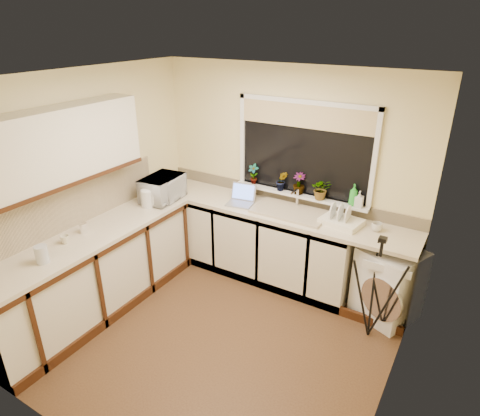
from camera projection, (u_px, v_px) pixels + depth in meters
The scene contains 34 objects.
floor at pixel (217, 334), 4.18m from camera, with size 3.20×3.20×0.00m, color brown.
ceiling at pixel (209, 79), 3.17m from camera, with size 3.20×3.20×0.00m, color white.
wall_back at pixel (287, 174), 4.85m from camera, with size 3.20×3.20×0.00m, color beige.
wall_front at pixel (72, 319), 2.50m from camera, with size 3.20×3.20×0.00m, color beige.
wall_left at pixel (88, 189), 4.43m from camera, with size 3.00×3.00×0.00m, color beige.
wall_right at pixel (403, 276), 2.92m from camera, with size 3.00×3.00×0.00m, color beige.
base_cabinet_back at pixel (249, 239), 5.09m from camera, with size 2.55×0.60×0.86m, color silver.
base_cabinet_left at pixel (97, 274), 4.38m from camera, with size 0.54×2.40×0.86m, color silver.
worktop_back at pixel (274, 211), 4.75m from camera, with size 3.20×0.60×0.04m, color beige.
worktop_left at pixel (90, 236), 4.19m from camera, with size 0.60×2.40×0.04m, color beige.
upper_cabinet at pixel (51, 149), 3.76m from camera, with size 0.28×1.90×0.70m, color silver.
splashback_left at pixel (67, 208), 4.23m from camera, with size 0.02×2.40×0.45m, color beige.
splashback_back at pixel (285, 195), 4.94m from camera, with size 3.20×0.02×0.14m, color beige.
window_glass at pixel (304, 150), 4.61m from camera, with size 1.50×0.02×1.00m, color black.
window_blind at pixel (305, 116), 4.43m from camera, with size 1.50×0.02×0.25m, color tan.
windowsill at pixel (299, 195), 4.78m from camera, with size 1.60×0.14×0.03m, color white.
sink at pixel (290, 212), 4.65m from camera, with size 0.82×0.46×0.03m, color tan.
faucet at pixel (297, 198), 4.74m from camera, with size 0.03×0.03×0.24m, color silver.
washing_machine at pixel (388, 283), 4.30m from camera, with size 0.55×0.53×0.77m, color white.
laptop at pixel (242, 198), 4.89m from camera, with size 0.34×0.33×0.21m.
kettle at pixel (148, 199), 4.77m from camera, with size 0.15×0.15×0.20m, color silver.
dish_rack at pixel (341, 222), 4.38m from camera, with size 0.41×0.30×0.06m, color white.
tripod at pixel (375, 289), 3.94m from camera, with size 0.53×0.53×1.09m, color black, non-canonical shape.
glass_jug at pixel (42, 254), 3.67m from camera, with size 0.11×0.11×0.16m, color silver.
steel_jar at pixel (83, 228), 4.20m from camera, with size 0.08×0.08×0.11m, color white.
microwave at pixel (162, 188), 4.93m from camera, with size 0.52×0.35×0.29m, color white.
plant_a at pixel (253, 174), 5.00m from camera, with size 0.13×0.09×0.25m, color #999999.
plant_b at pixel (282, 181), 4.81m from camera, with size 0.13×0.10×0.23m, color #999999.
plant_c at pixel (299, 183), 4.72m from camera, with size 0.14×0.14×0.25m, color #999999.
plant_d at pixel (321, 189), 4.58m from camera, with size 0.22×0.19×0.24m, color #999999.
soap_bottle_green at pixel (353, 195), 4.43m from camera, with size 0.09×0.09×0.24m, color green.
soap_bottle_clear at pixel (359, 199), 4.40m from camera, with size 0.08×0.08×0.18m, color #999999.
cup_back at pixel (377, 227), 4.24m from camera, with size 0.11×0.11×0.09m, color beige.
cup_left at pixel (65, 239), 4.00m from camera, with size 0.09×0.09×0.08m, color beige.
Camera 1 is at (1.90, -2.70, 2.86)m, focal length 31.37 mm.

